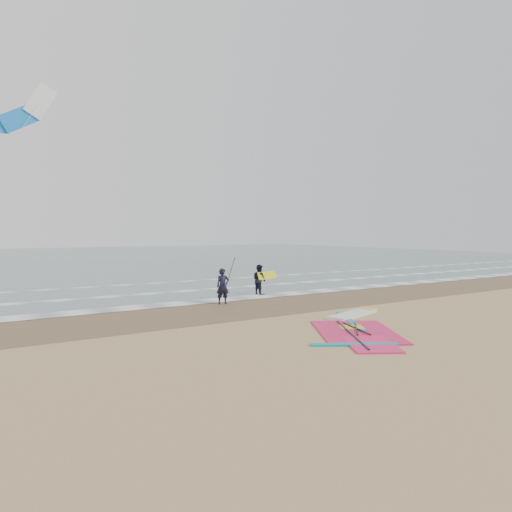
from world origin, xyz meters
TOP-DOWN VIEW (x-y plane):
  - ground at (0.00, 0.00)m, footprint 120.00×120.00m
  - sea_water at (0.00, 48.00)m, footprint 120.00×80.00m
  - wet_sand_band at (0.00, 6.00)m, footprint 120.00×5.00m
  - foam_waterline at (0.00, 10.44)m, footprint 120.00×9.15m
  - windsurf_rig at (1.09, 0.49)m, footprint 5.76×5.45m
  - person_standing at (-0.35, 7.18)m, footprint 0.64×0.48m
  - person_walking at (2.61, 8.85)m, footprint 0.66×0.80m
  - held_pole at (-0.05, 7.18)m, footprint 0.17×0.86m
  - carried_kiteboard at (3.01, 8.75)m, footprint 1.30×0.51m

SIDE VIEW (x-z plane):
  - ground at x=0.00m, z-range 0.00..0.00m
  - wet_sand_band at x=0.00m, z-range 0.00..0.01m
  - sea_water at x=0.00m, z-range 0.00..0.02m
  - foam_waterline at x=0.00m, z-range 0.02..0.04m
  - windsurf_rig at x=1.09m, z-range -0.03..0.11m
  - person_walking at x=2.61m, z-range 0.00..1.53m
  - person_standing at x=-0.35m, z-range 0.00..1.57m
  - carried_kiteboard at x=3.01m, z-range 0.77..1.16m
  - held_pole at x=-0.05m, z-range 0.24..2.06m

